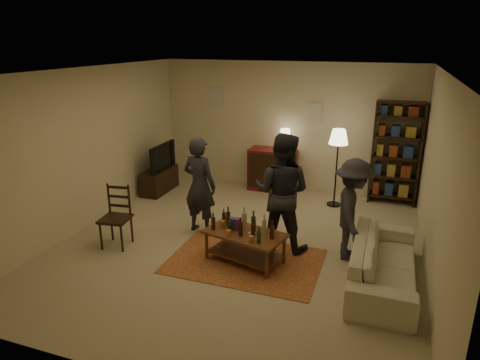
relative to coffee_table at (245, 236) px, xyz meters
The scene contains 13 objects.
floor 0.68m from the coffee_table, 119.04° to the left, with size 6.00×6.00×0.00m, color #C6B793.
room_shell 3.83m from the coffee_table, 104.76° to the left, with size 6.00×6.00×6.00m.
rug 0.41m from the coffee_table, 38.04° to the right, with size 2.20×1.50×0.01m, color brown.
coffee_table is the anchor object (origin of this frame).
dining_chair 2.08m from the coffee_table, behind, with size 0.48×0.48×1.00m.
tv_stand 3.53m from the coffee_table, 140.03° to the left, with size 0.40×1.00×1.06m.
dresser 3.21m from the coffee_table, 98.08° to the left, with size 1.00×0.50×1.36m.
bookshelf 3.86m from the coffee_table, 58.54° to the left, with size 0.90×0.34×2.02m.
floor_lamp 3.00m from the coffee_table, 70.86° to the left, with size 0.36×0.36×1.52m.
sofa 1.94m from the coffee_table, ahead, with size 2.08×0.81×0.61m, color beige.
person_left 1.35m from the coffee_table, 144.58° to the left, with size 0.60×0.39×1.64m, color #24242C.
person_right 0.89m from the coffee_table, 58.61° to the left, with size 0.89×0.70×1.84m, color #23232A.
person_by_sofa 1.62m from the coffee_table, 24.11° to the left, with size 0.99×0.57×1.53m, color #2C2A33.
Camera 1 is at (2.08, -5.80, 3.15)m, focal length 32.00 mm.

